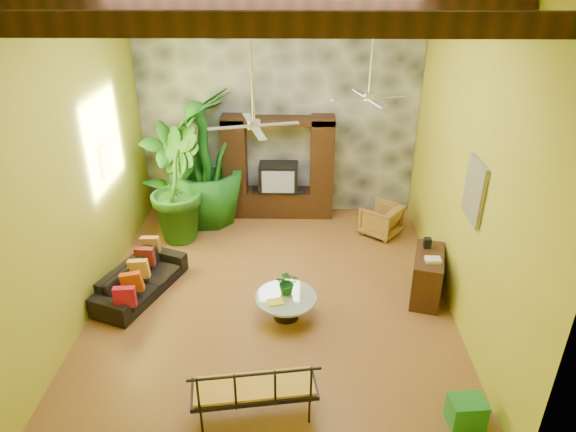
{
  "coord_description": "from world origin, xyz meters",
  "views": [
    {
      "loc": [
        0.41,
        -7.36,
        5.33
      ],
      "look_at": [
        0.27,
        0.2,
        1.46
      ],
      "focal_mm": 32.0,
      "sensor_mm": 36.0,
      "label": 1
    }
  ],
  "objects_px": {
    "ceiling_fan_front": "(253,110)",
    "iron_bench": "(254,389)",
    "tall_plant_b": "(175,185)",
    "ceiling_fan_back": "(370,85)",
    "coffee_table": "(286,304)",
    "tall_plant_a": "(172,176)",
    "wicker_armchair": "(381,220)",
    "tall_plant_c": "(205,158)",
    "green_bin": "(466,412)",
    "sofa": "(141,280)",
    "entertainment_center": "(279,175)",
    "side_console": "(427,276)"
  },
  "relations": [
    {
      "from": "tall_plant_a",
      "to": "tall_plant_c",
      "type": "xyz_separation_m",
      "value": [
        0.7,
        0.16,
        0.34
      ]
    },
    {
      "from": "wicker_armchair",
      "to": "coffee_table",
      "type": "xyz_separation_m",
      "value": [
        -1.94,
        -2.84,
        -0.08
      ]
    },
    {
      "from": "wicker_armchair",
      "to": "ceiling_fan_front",
      "type": "bearing_deg",
      "value": -3.35
    },
    {
      "from": "entertainment_center",
      "to": "side_console",
      "type": "distance_m",
      "value": 4.13
    },
    {
      "from": "green_bin",
      "to": "tall_plant_c",
      "type": "bearing_deg",
      "value": 126.62
    },
    {
      "from": "tall_plant_b",
      "to": "green_bin",
      "type": "bearing_deg",
      "value": -46.11
    },
    {
      "from": "sofa",
      "to": "tall_plant_a",
      "type": "relative_size",
      "value": 0.84
    },
    {
      "from": "sofa",
      "to": "iron_bench",
      "type": "xyz_separation_m",
      "value": [
        2.2,
        -2.72,
        0.26
      ]
    },
    {
      "from": "ceiling_fan_front",
      "to": "tall_plant_a",
      "type": "height_order",
      "value": "ceiling_fan_front"
    },
    {
      "from": "tall_plant_b",
      "to": "side_console",
      "type": "relative_size",
      "value": 2.25
    },
    {
      "from": "coffee_table",
      "to": "iron_bench",
      "type": "distance_m",
      "value": 2.15
    },
    {
      "from": "side_console",
      "to": "green_bin",
      "type": "height_order",
      "value": "side_console"
    },
    {
      "from": "entertainment_center",
      "to": "green_bin",
      "type": "height_order",
      "value": "entertainment_center"
    },
    {
      "from": "tall_plant_a",
      "to": "entertainment_center",
      "type": "bearing_deg",
      "value": 11.56
    },
    {
      "from": "tall_plant_a",
      "to": "side_console",
      "type": "bearing_deg",
      "value": -28.44
    },
    {
      "from": "entertainment_center",
      "to": "green_bin",
      "type": "bearing_deg",
      "value": -66.22
    },
    {
      "from": "sofa",
      "to": "green_bin",
      "type": "xyz_separation_m",
      "value": [
        4.87,
        -2.72,
        -0.08
      ]
    },
    {
      "from": "tall_plant_a",
      "to": "tall_plant_b",
      "type": "height_order",
      "value": "tall_plant_b"
    },
    {
      "from": "ceiling_fan_front",
      "to": "iron_bench",
      "type": "height_order",
      "value": "ceiling_fan_front"
    },
    {
      "from": "tall_plant_b",
      "to": "iron_bench",
      "type": "relative_size",
      "value": 1.43
    },
    {
      "from": "entertainment_center",
      "to": "tall_plant_c",
      "type": "xyz_separation_m",
      "value": [
        -1.55,
        -0.3,
        0.5
      ]
    },
    {
      "from": "tall_plant_b",
      "to": "side_console",
      "type": "bearing_deg",
      "value": -23.88
    },
    {
      "from": "tall_plant_b",
      "to": "iron_bench",
      "type": "height_order",
      "value": "tall_plant_b"
    },
    {
      "from": "ceiling_fan_front",
      "to": "sofa",
      "type": "xyz_separation_m",
      "value": [
        -2.1,
        0.42,
        -3.13
      ]
    },
    {
      "from": "coffee_table",
      "to": "ceiling_fan_front",
      "type": "bearing_deg",
      "value": 157.0
    },
    {
      "from": "entertainment_center",
      "to": "green_bin",
      "type": "xyz_separation_m",
      "value": [
        2.57,
        -5.83,
        -0.77
      ]
    },
    {
      "from": "tall_plant_b",
      "to": "iron_bench",
      "type": "bearing_deg",
      "value": -67.97
    },
    {
      "from": "ceiling_fan_back",
      "to": "coffee_table",
      "type": "distance_m",
      "value": 3.86
    },
    {
      "from": "green_bin",
      "to": "coffee_table",
      "type": "bearing_deg",
      "value": 137.79
    },
    {
      "from": "coffee_table",
      "to": "iron_bench",
      "type": "relative_size",
      "value": 0.61
    },
    {
      "from": "tall_plant_a",
      "to": "ceiling_fan_back",
      "type": "bearing_deg",
      "value": -20.98
    },
    {
      "from": "sofa",
      "to": "tall_plant_c",
      "type": "relative_size",
      "value": 0.64
    },
    {
      "from": "entertainment_center",
      "to": "ceiling_fan_back",
      "type": "height_order",
      "value": "ceiling_fan_back"
    },
    {
      "from": "tall_plant_b",
      "to": "entertainment_center",
      "type": "bearing_deg",
      "value": 26.81
    },
    {
      "from": "wicker_armchair",
      "to": "tall_plant_c",
      "type": "relative_size",
      "value": 0.25
    },
    {
      "from": "ceiling_fan_back",
      "to": "ceiling_fan_front",
      "type": "bearing_deg",
      "value": -138.37
    },
    {
      "from": "tall_plant_b",
      "to": "side_console",
      "type": "xyz_separation_m",
      "value": [
        4.7,
        -2.08,
        -0.76
      ]
    },
    {
      "from": "tall_plant_c",
      "to": "green_bin",
      "type": "bearing_deg",
      "value": -53.38
    },
    {
      "from": "coffee_table",
      "to": "green_bin",
      "type": "distance_m",
      "value": 3.13
    },
    {
      "from": "entertainment_center",
      "to": "ceiling_fan_back",
      "type": "distance_m",
      "value": 3.5
    },
    {
      "from": "tall_plant_b",
      "to": "green_bin",
      "type": "xyz_separation_m",
      "value": [
        4.62,
        -4.8,
        -0.98
      ]
    },
    {
      "from": "tall_plant_c",
      "to": "coffee_table",
      "type": "distance_m",
      "value": 4.06
    },
    {
      "from": "tall_plant_c",
      "to": "side_console",
      "type": "bearing_deg",
      "value": -33.89
    },
    {
      "from": "wicker_armchair",
      "to": "iron_bench",
      "type": "distance_m",
      "value": 5.46
    },
    {
      "from": "ceiling_fan_back",
      "to": "wicker_armchair",
      "type": "height_order",
      "value": "ceiling_fan_back"
    },
    {
      "from": "tall_plant_b",
      "to": "ceiling_fan_back",
      "type": "bearing_deg",
      "value": -13.9
    },
    {
      "from": "wicker_armchair",
      "to": "side_console",
      "type": "xyz_separation_m",
      "value": [
        0.46,
        -2.23,
        0.08
      ]
    },
    {
      "from": "wicker_armchair",
      "to": "ceiling_fan_back",
      "type": "bearing_deg",
      "value": 9.31
    },
    {
      "from": "iron_bench",
      "to": "side_console",
      "type": "bearing_deg",
      "value": 36.08
    },
    {
      "from": "entertainment_center",
      "to": "iron_bench",
      "type": "relative_size",
      "value": 1.46
    }
  ]
}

